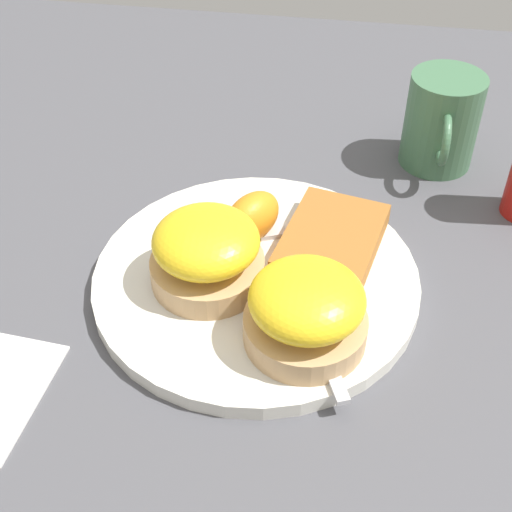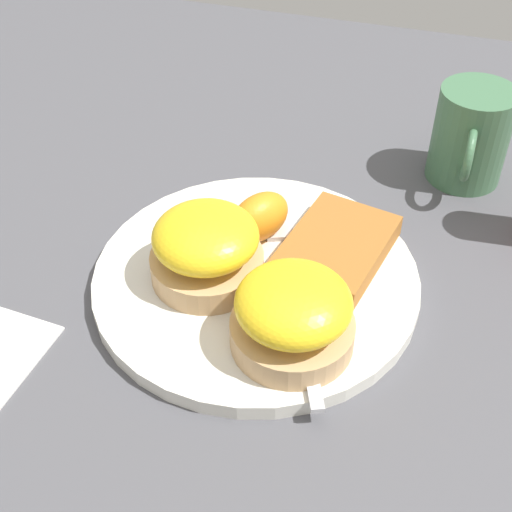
{
  "view_description": "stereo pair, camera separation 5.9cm",
  "coord_description": "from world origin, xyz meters",
  "px_view_note": "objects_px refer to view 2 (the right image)",
  "views": [
    {
      "loc": [
        0.43,
        0.07,
        0.43
      ],
      "look_at": [
        0.0,
        0.0,
        0.03
      ],
      "focal_mm": 50.0,
      "sensor_mm": 36.0,
      "label": 1
    },
    {
      "loc": [
        0.42,
        0.13,
        0.43
      ],
      "look_at": [
        0.0,
        0.0,
        0.03
      ],
      "focal_mm": 50.0,
      "sensor_mm": 36.0,
      "label": 2
    }
  ],
  "objects_px": {
    "fork": "(293,281)",
    "cup": "(471,136)",
    "sandwich_benedict_left": "(206,248)",
    "hashbrown_patty": "(337,248)",
    "orange_wedge": "(259,217)",
    "sandwich_benedict_right": "(293,315)"
  },
  "relations": [
    {
      "from": "sandwich_benedict_left",
      "to": "fork",
      "type": "height_order",
      "value": "sandwich_benedict_left"
    },
    {
      "from": "fork",
      "to": "cup",
      "type": "relative_size",
      "value": 2.08
    },
    {
      "from": "sandwich_benedict_right",
      "to": "cup",
      "type": "xyz_separation_m",
      "value": [
        -0.28,
        0.11,
        0.0
      ]
    },
    {
      "from": "fork",
      "to": "sandwich_benedict_right",
      "type": "bearing_deg",
      "value": 13.9
    },
    {
      "from": "cup",
      "to": "hashbrown_patty",
      "type": "bearing_deg",
      "value": -28.95
    },
    {
      "from": "sandwich_benedict_left",
      "to": "hashbrown_patty",
      "type": "distance_m",
      "value": 0.11
    },
    {
      "from": "sandwich_benedict_right",
      "to": "fork",
      "type": "distance_m",
      "value": 0.07
    },
    {
      "from": "hashbrown_patty",
      "to": "orange_wedge",
      "type": "distance_m",
      "value": 0.07
    },
    {
      "from": "sandwich_benedict_right",
      "to": "orange_wedge",
      "type": "bearing_deg",
      "value": -152.12
    },
    {
      "from": "fork",
      "to": "orange_wedge",
      "type": "bearing_deg",
      "value": -138.3
    },
    {
      "from": "sandwich_benedict_left",
      "to": "sandwich_benedict_right",
      "type": "distance_m",
      "value": 0.1
    },
    {
      "from": "sandwich_benedict_left",
      "to": "hashbrown_patty",
      "type": "xyz_separation_m",
      "value": [
        -0.05,
        0.1,
        -0.02
      ]
    },
    {
      "from": "sandwich_benedict_right",
      "to": "orange_wedge",
      "type": "xyz_separation_m",
      "value": [
        -0.11,
        -0.06,
        -0.01
      ]
    },
    {
      "from": "sandwich_benedict_left",
      "to": "cup",
      "type": "xyz_separation_m",
      "value": [
        -0.23,
        0.19,
        0.0
      ]
    },
    {
      "from": "sandwich_benedict_left",
      "to": "orange_wedge",
      "type": "height_order",
      "value": "sandwich_benedict_left"
    },
    {
      "from": "sandwich_benedict_left",
      "to": "cup",
      "type": "bearing_deg",
      "value": 139.53
    },
    {
      "from": "cup",
      "to": "sandwich_benedict_left",
      "type": "bearing_deg",
      "value": -40.47
    },
    {
      "from": "sandwich_benedict_left",
      "to": "fork",
      "type": "bearing_deg",
      "value": 99.44
    },
    {
      "from": "sandwich_benedict_left",
      "to": "sandwich_benedict_right",
      "type": "relative_size",
      "value": 1.0
    },
    {
      "from": "fork",
      "to": "sandwich_benedict_left",
      "type": "bearing_deg",
      "value": -80.56
    },
    {
      "from": "orange_wedge",
      "to": "cup",
      "type": "relative_size",
      "value": 0.57
    },
    {
      "from": "sandwich_benedict_left",
      "to": "hashbrown_patty",
      "type": "height_order",
      "value": "sandwich_benedict_left"
    }
  ]
}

